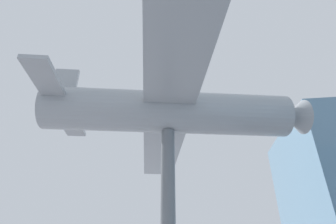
% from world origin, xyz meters
% --- Properties ---
extents(support_pylon_central, '(0.59, 0.59, 6.63)m').
position_xyz_m(support_pylon_central, '(0.00, 0.00, 3.31)').
color(support_pylon_central, slate).
rests_on(support_pylon_central, ground_plane).
extents(suspended_airplane, '(20.82, 12.73, 3.09)m').
position_xyz_m(suspended_airplane, '(-0.03, 0.15, 7.61)').
color(suspended_airplane, '#93999E').
rests_on(suspended_airplane, support_pylon_central).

